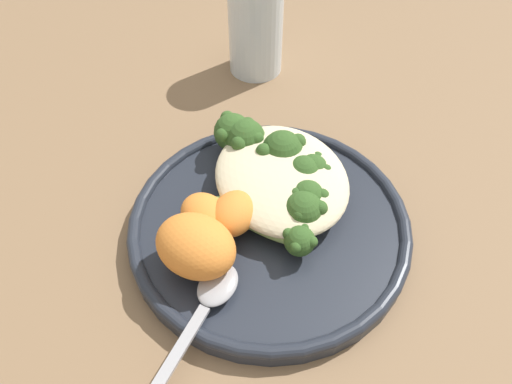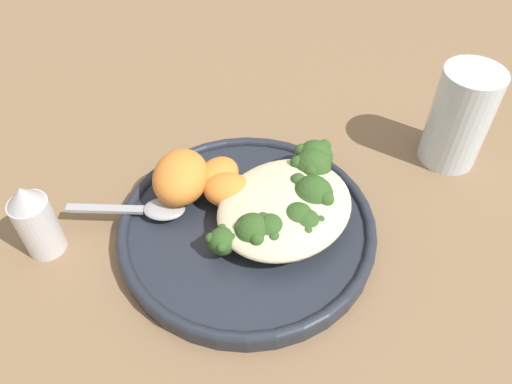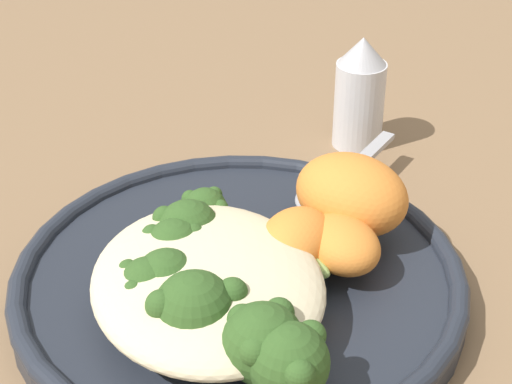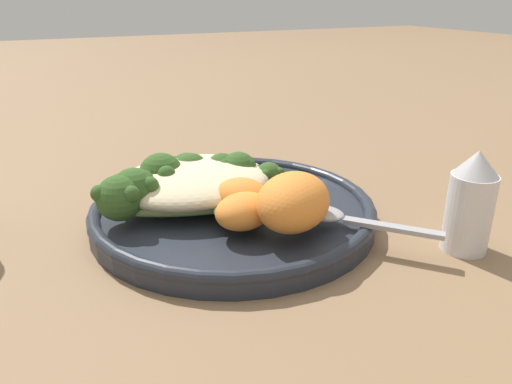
% 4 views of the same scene
% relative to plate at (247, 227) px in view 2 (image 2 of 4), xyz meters
% --- Properties ---
extents(ground_plane, '(4.00, 4.00, 0.00)m').
position_rel_plate_xyz_m(ground_plane, '(-0.01, 0.02, -0.01)').
color(ground_plane, '#846647').
extents(plate, '(0.26, 0.26, 0.02)m').
position_rel_plate_xyz_m(plate, '(0.00, 0.00, 0.00)').
color(plate, '#232833').
rests_on(plate, ground_plane).
extents(quinoa_mound, '(0.14, 0.12, 0.03)m').
position_rel_plate_xyz_m(quinoa_mound, '(-0.03, 0.02, 0.03)').
color(quinoa_mound, beige).
rests_on(quinoa_mound, plate).
extents(broccoli_stalk_0, '(0.09, 0.07, 0.03)m').
position_rel_plate_xyz_m(broccoli_stalk_0, '(0.02, -0.01, 0.02)').
color(broccoli_stalk_0, '#8EB25B').
rests_on(broccoli_stalk_0, plate).
extents(broccoli_stalk_1, '(0.07, 0.10, 0.04)m').
position_rel_plate_xyz_m(broccoli_stalk_1, '(0.01, 0.01, 0.03)').
color(broccoli_stalk_1, '#8EB25B').
rests_on(broccoli_stalk_1, plate).
extents(broccoli_stalk_2, '(0.04, 0.10, 0.03)m').
position_rel_plate_xyz_m(broccoli_stalk_2, '(0.00, 0.02, 0.03)').
color(broccoli_stalk_2, '#8EB25B').
rests_on(broccoli_stalk_2, plate).
extents(broccoli_stalk_3, '(0.04, 0.10, 0.03)m').
position_rel_plate_xyz_m(broccoli_stalk_3, '(-0.02, 0.04, 0.02)').
color(broccoli_stalk_3, '#8EB25B').
rests_on(broccoli_stalk_3, plate).
extents(broccoli_stalk_4, '(0.04, 0.13, 0.03)m').
position_rel_plate_xyz_m(broccoli_stalk_4, '(-0.02, 0.03, 0.02)').
color(broccoli_stalk_4, '#8EB25B').
rests_on(broccoli_stalk_4, plate).
extents(broccoli_stalk_5, '(0.08, 0.11, 0.04)m').
position_rel_plate_xyz_m(broccoli_stalk_5, '(-0.05, 0.03, 0.03)').
color(broccoli_stalk_5, '#8EB25B').
rests_on(broccoli_stalk_5, plate).
extents(broccoli_stalk_6, '(0.11, 0.07, 0.04)m').
position_rel_plate_xyz_m(broccoli_stalk_6, '(-0.08, 0.00, 0.03)').
color(broccoli_stalk_6, '#8EB25B').
rests_on(broccoli_stalk_6, plate).
extents(broccoli_stalk_7, '(0.13, 0.06, 0.04)m').
position_rel_plate_xyz_m(broccoli_stalk_7, '(-0.09, -0.00, 0.03)').
color(broccoli_stalk_7, '#8EB25B').
rests_on(broccoli_stalk_7, plate).
extents(sweet_potato_chunk_0, '(0.06, 0.06, 0.03)m').
position_rel_plate_xyz_m(sweet_potato_chunk_0, '(-0.00, -0.03, 0.03)').
color(sweet_potato_chunk_0, orange).
rests_on(sweet_potato_chunk_0, plate).
extents(sweet_potato_chunk_1, '(0.06, 0.05, 0.03)m').
position_rel_plate_xyz_m(sweet_potato_chunk_1, '(-0.01, -0.06, 0.03)').
color(sweet_potato_chunk_1, orange).
rests_on(sweet_potato_chunk_1, plate).
extents(sweet_potato_chunk_2, '(0.09, 0.09, 0.05)m').
position_rel_plate_xyz_m(sweet_potato_chunk_2, '(0.02, -0.07, 0.03)').
color(sweet_potato_chunk_2, orange).
rests_on(sweet_potato_chunk_2, plate).
extents(spoon, '(0.10, 0.10, 0.01)m').
position_rel_plate_xyz_m(spoon, '(0.06, -0.08, 0.01)').
color(spoon, '#A3A3A8').
rests_on(spoon, plate).
extents(water_glass, '(0.07, 0.07, 0.12)m').
position_rel_plate_xyz_m(water_glass, '(-0.25, 0.09, 0.05)').
color(water_glass, silver).
rests_on(water_glass, ground_plane).
extents(salt_shaker, '(0.04, 0.04, 0.09)m').
position_rel_plate_xyz_m(salt_shaker, '(0.15, -0.13, 0.03)').
color(salt_shaker, silver).
rests_on(salt_shaker, ground_plane).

